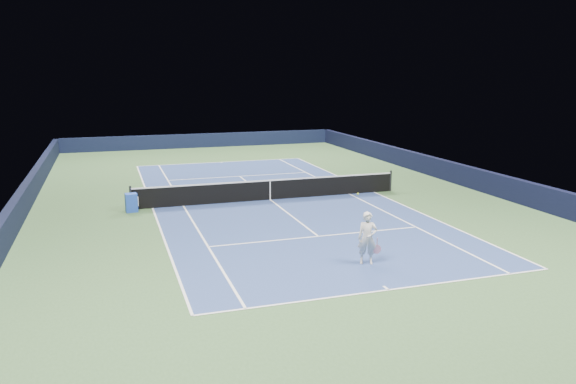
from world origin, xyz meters
name	(u,v)px	position (x,y,z in m)	size (l,w,h in m)	color
ground	(270,200)	(0.00, 0.00, 0.00)	(40.00, 40.00, 0.00)	#36572F
wall_far	(201,141)	(0.00, 19.82, 0.55)	(22.00, 0.35, 1.10)	#111633
wall_right	(465,176)	(10.82, 0.00, 0.55)	(0.35, 40.00, 1.10)	black
wall_left	(21,205)	(-10.82, 0.00, 0.55)	(0.35, 40.00, 1.10)	black
court_surface	(270,200)	(0.00, 0.00, 0.00)	(10.97, 23.77, 0.01)	navy
baseline_far	(221,162)	(0.00, 11.88, 0.01)	(10.97, 0.08, 0.00)	white
baseline_near	(389,290)	(0.00, -11.88, 0.01)	(10.97, 0.08, 0.00)	white
sideline_doubles_right	(374,192)	(5.49, 0.00, 0.01)	(0.08, 23.77, 0.00)	white
sideline_doubles_left	(153,208)	(-5.49, 0.00, 0.01)	(0.08, 23.77, 0.00)	white
sideline_singles_right	(349,194)	(4.12, 0.00, 0.01)	(0.08, 23.77, 0.00)	white
sideline_singles_left	(183,206)	(-4.12, 0.00, 0.01)	(0.08, 23.77, 0.00)	white
service_line_far	(240,176)	(0.00, 6.40, 0.01)	(8.23, 0.08, 0.00)	white
service_line_near	(318,236)	(0.00, -6.40, 0.01)	(8.23, 0.08, 0.00)	white
center_service_line	(270,200)	(0.00, 0.00, 0.01)	(0.08, 12.80, 0.00)	white
center_mark_far	(221,162)	(0.00, 11.73, 0.01)	(0.08, 0.30, 0.00)	white
center_mark_near	(386,288)	(0.00, -11.73, 0.01)	(0.08, 0.30, 0.00)	white
tennis_net	(270,189)	(0.00, 0.00, 0.50)	(12.90, 0.10, 1.07)	black
sponsor_cube	(131,203)	(-6.40, -0.36, 0.41)	(0.57, 0.49, 0.81)	#1E44B7
tennis_player	(367,238)	(0.39, -9.67, 0.84)	(0.83, 1.34, 2.09)	silver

